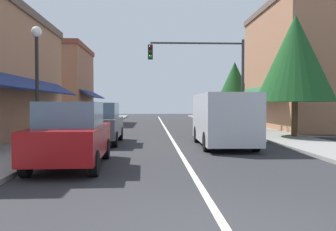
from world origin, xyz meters
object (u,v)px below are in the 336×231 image
Objects in this scene: tree_right_near at (295,58)px; tree_right_far at (235,79)px; traffic_signal_mast_arm at (210,67)px; parked_car_nearest_left at (71,135)px; street_lamp_left_near at (37,67)px; parked_car_second_left at (99,123)px; van_in_lane at (223,118)px.

tree_right_far is at bearing 88.95° from tree_right_near.
parked_car_nearest_left is at bearing -114.96° from traffic_signal_mast_arm.
tree_right_far is (11.23, 18.70, 0.91)m from street_lamp_left_near.
parked_car_second_left is 18.52m from tree_right_far.
street_lamp_left_near is (-1.66, -3.13, 2.09)m from parked_car_second_left.
parked_car_nearest_left is at bearing -137.35° from van_in_lane.
traffic_signal_mast_arm is at bearing -112.68° from tree_right_far.
traffic_signal_mast_arm is 6.08m from tree_right_near.
parked_car_second_left is 0.76× the size of tree_right_far.
van_in_lane is 5.89m from tree_right_near.
parked_car_nearest_left is 5.77m from parked_car_second_left.
parked_car_nearest_left is at bearing -56.88° from street_lamp_left_near.
traffic_signal_mast_arm is at bearing 124.06° from tree_right_near.
traffic_signal_mast_arm reaches higher than parked_car_nearest_left.
tree_right_far is at bearing 58.16° from parked_car_second_left.
tree_right_near is (9.26, 7.56, 3.08)m from parked_car_nearest_left.
tree_right_far is (4.44, 16.82, 2.73)m from van_in_lane.
tree_right_near is 1.13× the size of tree_right_far.
street_lamp_left_near is at bearing -127.27° from traffic_signal_mast_arm.
parked_car_nearest_left is 3.77m from street_lamp_left_near.
tree_right_near is (3.40, -5.03, -0.05)m from traffic_signal_mast_arm.
tree_right_near is at bearing 37.90° from parked_car_nearest_left.
tree_right_far reaches higher than van_in_lane.
tree_right_far is (0.25, 13.78, -0.09)m from tree_right_near.
traffic_signal_mast_arm is at bearing 63.73° from parked_car_nearest_left.
traffic_signal_mast_arm is (0.78, 8.08, 2.86)m from van_in_lane.
parked_car_second_left is 0.67× the size of tree_right_near.
tree_right_near is 13.78m from tree_right_far.
tree_right_near is at bearing -91.05° from tree_right_far.
tree_right_far is at bearing 67.32° from traffic_signal_mast_arm.
parked_car_nearest_left is 0.95× the size of street_lamp_left_near.
tree_right_far is (9.58, 15.57, 3.00)m from parked_car_second_left.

